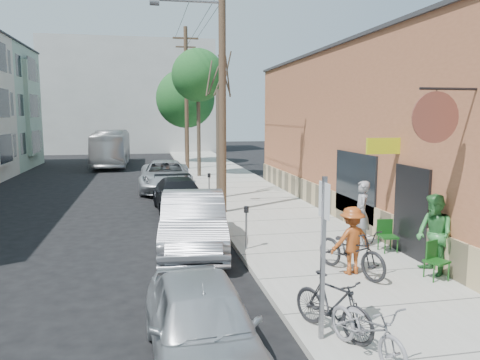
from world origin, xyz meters
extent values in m
plane|color=black|center=(0.00, 0.00, 0.00)|extent=(120.00, 120.00, 0.00)
cube|color=#ABA99E|center=(4.25, 11.00, 0.07)|extent=(4.50, 58.00, 0.15)
cube|color=#9C593A|center=(9.00, 5.00, 3.25)|extent=(5.00, 20.00, 6.50)
cube|color=#2B2B2D|center=(9.00, 5.00, 6.55)|extent=(5.20, 20.20, 0.12)
cube|color=tan|center=(6.48, 5.00, 0.55)|extent=(0.10, 20.00, 1.10)
cube|color=black|center=(6.47, -1.00, 1.30)|extent=(0.10, 1.60, 2.60)
cube|color=black|center=(6.47, 2.50, 1.60)|extent=(0.08, 3.00, 2.20)
cylinder|color=brown|center=(5.55, -3.20, 3.90)|extent=(1.10, 0.06, 1.10)
cube|color=#BAC517|center=(6.00, -0.20, 3.10)|extent=(1.00, 0.08, 0.45)
cube|color=#92A78D|center=(-9.25, 26.00, 4.50)|extent=(1.10, 3.20, 7.00)
cube|color=#B8B7B3|center=(-2.00, 42.00, 6.00)|extent=(18.00, 8.00, 12.00)
cube|color=slate|center=(2.35, -5.06, 1.55)|extent=(0.07, 0.07, 2.80)
cube|color=silver|center=(2.35, -5.06, 2.55)|extent=(0.02, 0.45, 0.60)
cylinder|color=slate|center=(2.25, 0.54, 0.70)|extent=(0.06, 0.06, 1.10)
cylinder|color=black|center=(2.25, 0.54, 1.30)|extent=(0.14, 0.14, 0.18)
cylinder|color=slate|center=(2.25, 8.44, 0.70)|extent=(0.06, 0.06, 1.10)
cylinder|color=black|center=(2.25, 8.44, 1.30)|extent=(0.14, 0.14, 0.18)
cylinder|color=#503A28|center=(2.45, 5.84, 5.15)|extent=(0.28, 0.28, 10.00)
cylinder|color=slate|center=(-0.05, 5.84, 8.05)|extent=(0.35, 0.24, 0.24)
cylinder|color=#503A28|center=(2.45, 21.71, 5.15)|extent=(0.28, 0.28, 10.00)
cube|color=#503A28|center=(2.45, 21.71, 9.35)|extent=(1.80, 0.12, 0.12)
cube|color=#503A28|center=(2.45, 21.71, 8.75)|extent=(1.40, 0.10, 0.10)
cylinder|color=#44392C|center=(2.80, 9.13, 2.64)|extent=(0.24, 0.24, 4.99)
cylinder|color=#44392C|center=(2.80, 17.31, 3.11)|extent=(0.24, 0.24, 5.92)
sphere|color=#205D25|center=(2.80, 17.31, 6.44)|extent=(3.28, 3.28, 3.28)
cylinder|color=#44392C|center=(2.80, 26.66, 2.60)|extent=(0.24, 0.24, 4.90)
sphere|color=#205D25|center=(2.80, 26.66, 5.36)|extent=(4.79, 4.79, 4.79)
imported|color=gray|center=(5.60, 0.17, 1.11)|extent=(0.66, 0.81, 1.92)
imported|color=#34823D|center=(6.20, -2.45, 1.12)|extent=(0.78, 0.98, 1.94)
imported|color=#984116|center=(4.28, -2.04, 0.97)|extent=(1.13, 0.74, 1.64)
imported|color=black|center=(4.28, -2.04, 0.72)|extent=(1.48, 2.28, 1.13)
imported|color=black|center=(2.60, -4.93, 0.68)|extent=(1.23, 1.80, 1.06)
imported|color=gray|center=(2.83, -5.76, 0.62)|extent=(1.03, 1.87, 0.93)
imported|color=#AFB3B8|center=(0.28, -5.29, 0.71)|extent=(1.83, 4.21, 1.41)
imported|color=#A1A1A8|center=(0.80, 1.16, 0.85)|extent=(2.27, 5.31, 1.70)
imported|color=black|center=(0.80, 6.84, 0.69)|extent=(2.23, 4.85, 1.37)
imported|color=#AEB2B6|center=(0.48, 12.57, 0.80)|extent=(2.79, 5.79, 1.59)
imported|color=silver|center=(-3.17, 26.46, 1.42)|extent=(2.49, 10.22, 2.84)
camera|label=1|loc=(-0.51, -12.19, 3.92)|focal=35.00mm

